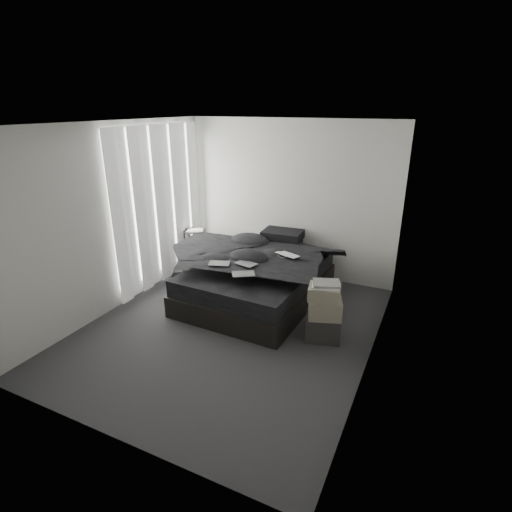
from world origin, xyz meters
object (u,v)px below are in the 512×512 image
at_px(bed, 257,289).
at_px(side_stand, 196,249).
at_px(laptop, 285,251).
at_px(box_lower, 323,327).

relative_size(bed, side_stand, 3.19).
distance_m(bed, side_stand, 1.64).
relative_size(laptop, box_lower, 0.85).
bearing_deg(side_stand, box_lower, -25.07).
height_order(bed, box_lower, box_lower).
relative_size(bed, laptop, 6.24).
xyz_separation_m(laptop, side_stand, (-1.93, 0.58, -0.47)).
bearing_deg(laptop, side_stand, -176.29).
height_order(side_stand, box_lower, side_stand).
bearing_deg(box_lower, laptop, 138.95).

